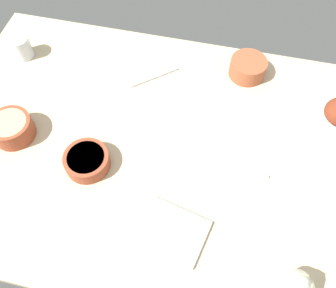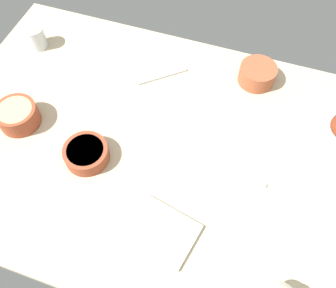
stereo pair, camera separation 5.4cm
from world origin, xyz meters
The scene contains 8 objects.
dining_table centered at (0.00, 0.00, 2.00)cm, with size 140.00×90.00×4.00cm, color #C6B28E.
bowl_potatoes centered at (-45.51, -5.72, 7.40)cm, with size 12.32×12.32×6.28cm.
bowl_pasta centered at (-20.77, -10.65, 6.53)cm, with size 12.66×12.66×4.61cm.
bowl_sauce centered at (19.01, 33.73, 7.27)cm, with size 11.80×11.80×6.04cm.
water_tumbler centered at (-56.52, 25.06, 7.81)cm, with size 6.45×6.45×7.61cm, color silver.
folded_napkin centered at (6.56, -24.30, 4.60)cm, with size 17.11×13.01×1.20cm, color white.
fork_loose centered at (20.32, -3.38, 4.40)cm, with size 18.26×0.90×0.80cm, color silver.
spoon_loose centered at (-10.43, 25.12, 4.40)cm, with size 17.09×0.90×0.80cm, color silver.
Camera 2 is at (17.28, -50.90, 94.35)cm, focal length 38.42 mm.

